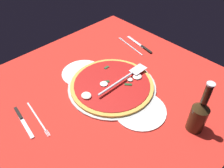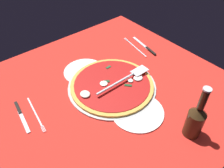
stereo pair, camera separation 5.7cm
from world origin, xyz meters
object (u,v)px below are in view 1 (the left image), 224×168
object	(u,v)px
pizza_server	(124,78)
place_setting_far	(30,120)
beer_bottle	(199,114)
pizza	(112,85)
dinner_plate_left	(140,110)
dinner_plate_right	(83,73)
place_setting_near	(136,46)

from	to	relation	value
pizza_server	place_setting_far	distance (cm)	42.91
place_setting_far	beer_bottle	bearing A→B (deg)	49.43
pizza	place_setting_far	world-z (taller)	pizza
dinner_plate_left	pizza	distance (cm)	18.03
dinner_plate_left	place_setting_far	size ratio (longest dim) A/B	1.00
dinner_plate_left	dinner_plate_right	bearing A→B (deg)	3.07
place_setting_near	place_setting_far	size ratio (longest dim) A/B	1.10
pizza_server	place_setting_near	size ratio (longest dim) A/B	1.24
pizza_server	beer_bottle	xyz separation A→B (cm)	(-35.00, -1.39, 4.16)
dinner_plate_right	beer_bottle	bearing A→B (deg)	-169.55
dinner_plate_right	place_setting_far	size ratio (longest dim) A/B	0.94
place_setting_near	dinner_plate_left	bearing A→B (deg)	143.59
dinner_plate_left	pizza	size ratio (longest dim) A/B	0.57
beer_bottle	pizza_server	bearing A→B (deg)	2.27
dinner_plate_left	beer_bottle	distance (cm)	22.63
place_setting_near	beer_bottle	world-z (taller)	beer_bottle
pizza_server	dinner_plate_right	bearing A→B (deg)	114.04
dinner_plate_left	place_setting_far	bearing A→B (deg)	52.04
dinner_plate_right	place_setting_far	distance (cm)	33.45
pizza	place_setting_far	distance (cm)	37.15
pizza	dinner_plate_right	bearing A→B (deg)	11.77
pizza_server	place_setting_far	bearing A→B (deg)	164.19
pizza	pizza_server	bearing A→B (deg)	-116.51
place_setting_far	beer_bottle	distance (cm)	63.54
place_setting_near	beer_bottle	distance (cm)	58.62
dinner_plate_right	place_setting_far	world-z (taller)	place_setting_far
dinner_plate_right	beer_bottle	size ratio (longest dim) A/B	0.87
pizza_server	beer_bottle	size ratio (longest dim) A/B	1.26
pizza_server	beer_bottle	world-z (taller)	beer_bottle
pizza	place_setting_near	world-z (taller)	pizza
pizza_server	place_setting_far	size ratio (longest dim) A/B	1.36
dinner_plate_left	pizza_server	distance (cm)	17.14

